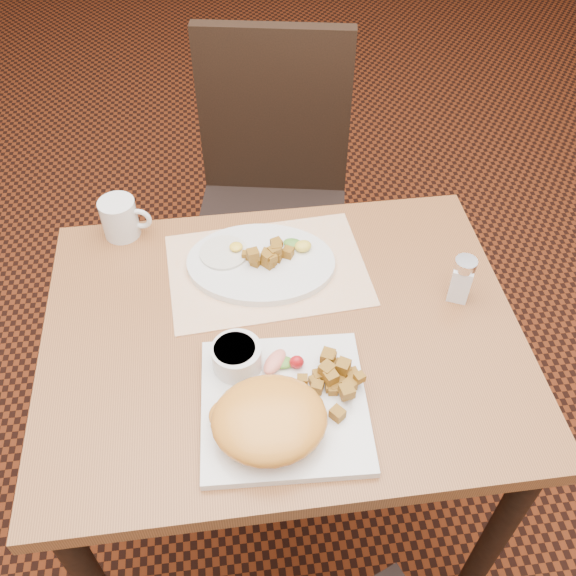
# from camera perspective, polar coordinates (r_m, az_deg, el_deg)

# --- Properties ---
(ground) EXTENTS (8.00, 8.00, 0.00)m
(ground) POSITION_cam_1_polar(r_m,az_deg,el_deg) (1.86, -0.35, -18.51)
(ground) COLOR black
(ground) RESTS_ON ground
(table) EXTENTS (0.90, 0.70, 0.75)m
(table) POSITION_cam_1_polar(r_m,az_deg,el_deg) (1.30, -0.47, -6.84)
(table) COLOR #95582E
(table) RESTS_ON ground
(chair_far) EXTENTS (0.49, 0.50, 0.97)m
(chair_far) POSITION_cam_1_polar(r_m,az_deg,el_deg) (1.85, -1.40, 8.66)
(chair_far) COLOR black
(chair_far) RESTS_ON ground
(placemat) EXTENTS (0.42, 0.31, 0.00)m
(placemat) POSITION_cam_1_polar(r_m,az_deg,el_deg) (1.32, -1.85, 1.63)
(placemat) COLOR white
(placemat) RESTS_ON table
(plate_square) EXTENTS (0.29, 0.29, 0.02)m
(plate_square) POSITION_cam_1_polar(r_m,az_deg,el_deg) (1.11, -0.34, -10.37)
(plate_square) COLOR silver
(plate_square) RESTS_ON table
(plate_oval) EXTENTS (0.34, 0.27, 0.02)m
(plate_oval) POSITION_cam_1_polar(r_m,az_deg,el_deg) (1.32, -2.43, 2.22)
(plate_oval) COLOR silver
(plate_oval) RESTS_ON placemat
(hollandaise_mound) EXTENTS (0.19, 0.17, 0.07)m
(hollandaise_mound) POSITION_cam_1_polar(r_m,az_deg,el_deg) (1.05, -1.77, -11.64)
(hollandaise_mound) COLOR orange
(hollandaise_mound) RESTS_ON plate_square
(ramekin) EXTENTS (0.09, 0.09, 0.05)m
(ramekin) POSITION_cam_1_polar(r_m,az_deg,el_deg) (1.13, -4.58, -6.05)
(ramekin) COLOR silver
(ramekin) RESTS_ON plate_square
(garnish_sq) EXTENTS (0.08, 0.07, 0.03)m
(garnish_sq) POSITION_cam_1_polar(r_m,az_deg,el_deg) (1.14, -0.59, -6.59)
(garnish_sq) COLOR #387223
(garnish_sq) RESTS_ON plate_square
(fried_egg) EXTENTS (0.10, 0.10, 0.02)m
(fried_egg) POSITION_cam_1_polar(r_m,az_deg,el_deg) (1.33, -5.58, 3.22)
(fried_egg) COLOR white
(fried_egg) RESTS_ON plate_oval
(garnish_ov) EXTENTS (0.06, 0.05, 0.02)m
(garnish_ov) POSITION_cam_1_polar(r_m,az_deg,el_deg) (1.33, 0.97, 3.85)
(garnish_ov) COLOR #387223
(garnish_ov) RESTS_ON plate_oval
(salt_shaker) EXTENTS (0.06, 0.06, 0.10)m
(salt_shaker) POSITION_cam_1_polar(r_m,az_deg,el_deg) (1.28, 15.18, 0.83)
(salt_shaker) COLOR white
(salt_shaker) RESTS_ON table
(coffee_mug) EXTENTS (0.11, 0.08, 0.09)m
(coffee_mug) POSITION_cam_1_polar(r_m,az_deg,el_deg) (1.42, -14.66, 6.03)
(coffee_mug) COLOR silver
(coffee_mug) RESTS_ON table
(home_fries_sq) EXTENTS (0.12, 0.14, 0.04)m
(home_fries_sq) POSITION_cam_1_polar(r_m,az_deg,el_deg) (1.11, 4.13, -8.02)
(home_fries_sq) COLOR #9A6718
(home_fries_sq) RESTS_ON plate_square
(home_fries_ov) EXTENTS (0.11, 0.07, 0.04)m
(home_fries_ov) POSITION_cam_1_polar(r_m,az_deg,el_deg) (1.30, -1.67, 2.91)
(home_fries_ov) COLOR #9A6718
(home_fries_ov) RESTS_ON plate_oval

